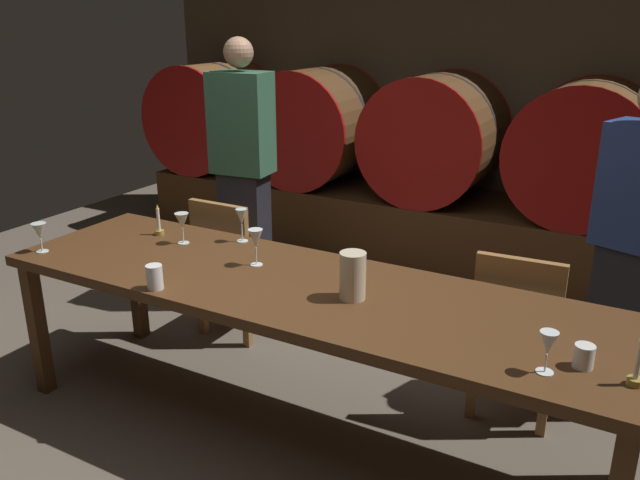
{
  "coord_description": "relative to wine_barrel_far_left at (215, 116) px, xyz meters",
  "views": [
    {
      "loc": [
        1.64,
        -2.28,
        1.92
      ],
      "look_at": [
        0.23,
        0.25,
        0.9
      ],
      "focal_mm": 36.37,
      "sensor_mm": 36.0,
      "label": 1
    }
  ],
  "objects": [
    {
      "name": "wine_barrel_right",
      "position": [
        3.26,
        0.0,
        0.0
      ],
      "size": [
        0.98,
        0.89,
        0.98
      ],
      "color": "brown",
      "rests_on": "barrel_shelf"
    },
    {
      "name": "wine_glass_far_right",
      "position": [
        3.56,
        -2.8,
        -0.12
      ],
      "size": [
        0.06,
        0.06,
        0.15
      ],
      "color": "white",
      "rests_on": "dining_table"
    },
    {
      "name": "chair_left",
      "position": [
        1.57,
        -1.89,
        -0.51
      ],
      "size": [
        0.4,
        0.4,
        0.88
      ],
      "rotation": [
        0.0,
        0.0,
        3.14
      ],
      "color": "olive",
      "rests_on": "ground"
    },
    {
      "name": "barrel_shelf",
      "position": [
        2.18,
        0.0,
        -0.74
      ],
      "size": [
        5.1,
        0.9,
        0.52
      ],
      "primitive_type": "cube",
      "color": "#4C2D16",
      "rests_on": "ground"
    },
    {
      "name": "candle_left",
      "position": [
        1.44,
        -2.35,
        -0.18
      ],
      "size": [
        0.05,
        0.05,
        0.17
      ],
      "color": "olive",
      "rests_on": "dining_table"
    },
    {
      "name": "wine_barrel_center",
      "position": [
        2.16,
        0.0,
        0.0
      ],
      "size": [
        0.98,
        0.89,
        0.98
      ],
      "color": "#513319",
      "rests_on": "barrel_shelf"
    },
    {
      "name": "wine_glass_center",
      "position": [
        1.9,
        -2.22,
        -0.1
      ],
      "size": [
        0.06,
        0.06,
        0.18
      ],
      "color": "silver",
      "rests_on": "dining_table"
    },
    {
      "name": "cup_left",
      "position": [
        1.93,
        -2.91,
        -0.17
      ],
      "size": [
        0.07,
        0.07,
        0.11
      ],
      "primitive_type": "cylinder",
      "color": "white",
      "rests_on": "dining_table"
    },
    {
      "name": "guest_right",
      "position": [
        3.73,
        -1.55,
        -0.15
      ],
      "size": [
        0.44,
        0.35,
        1.66
      ],
      "rotation": [
        0.0,
        0.0,
        2.81
      ],
      "color": "black",
      "rests_on": "ground"
    },
    {
      "name": "candle_right",
      "position": [
        3.83,
        -2.74,
        -0.17
      ],
      "size": [
        0.05,
        0.05,
        0.19
      ],
      "color": "olive",
      "rests_on": "dining_table"
    },
    {
      "name": "guest_left",
      "position": [
        1.35,
        -1.43,
        -0.09
      ],
      "size": [
        0.4,
        0.28,
        1.78
      ],
      "rotation": [
        0.0,
        0.0,
        3.25
      ],
      "color": "black",
      "rests_on": "ground"
    },
    {
      "name": "wine_barrel_far_left",
      "position": [
        0.0,
        0.0,
        0.0
      ],
      "size": [
        0.98,
        0.89,
        0.98
      ],
      "color": "brown",
      "rests_on": "barrel_shelf"
    },
    {
      "name": "wine_barrel_left",
      "position": [
        1.1,
        0.0,
        0.0
      ],
      "size": [
        0.98,
        0.89,
        0.98
      ],
      "color": "#513319",
      "rests_on": "barrel_shelf"
    },
    {
      "name": "wine_glass_left",
      "position": [
        1.65,
        -2.39,
        -0.1
      ],
      "size": [
        0.07,
        0.07,
        0.16
      ],
      "color": "silver",
      "rests_on": "dining_table"
    },
    {
      "name": "pitcher",
      "position": [
        2.73,
        -2.58,
        -0.12
      ],
      "size": [
        0.11,
        0.11,
        0.21
      ],
      "color": "beige",
      "rests_on": "dining_table"
    },
    {
      "name": "dining_table",
      "position": [
        2.46,
        -2.56,
        -0.29
      ],
      "size": [
        2.93,
        0.83,
        0.78
      ],
      "color": "#4C2D16",
      "rests_on": "ground"
    },
    {
      "name": "wine_glass_right",
      "position": [
        2.16,
        -2.46,
        -0.09
      ],
      "size": [
        0.07,
        0.07,
        0.18
      ],
      "color": "white",
      "rests_on": "dining_table"
    },
    {
      "name": "chair_right",
      "position": [
        3.29,
        -1.93,
        -0.51
      ],
      "size": [
        0.42,
        0.42,
        0.88
      ],
      "rotation": [
        0.0,
        0.0,
        3.2
      ],
      "color": "olive",
      "rests_on": "ground"
    },
    {
      "name": "ground_plane",
      "position": [
        2.18,
        -2.56,
        -1.0
      ],
      "size": [
        7.36,
        7.36,
        0.0
      ],
      "primitive_type": "plane",
      "color": "brown"
    },
    {
      "name": "back_wall",
      "position": [
        2.18,
        0.55,
        0.22
      ],
      "size": [
        5.66,
        0.24,
        2.44
      ],
      "primitive_type": "cube",
      "color": "brown",
      "rests_on": "ground"
    },
    {
      "name": "cup_right",
      "position": [
        3.66,
        -2.7,
        -0.18
      ],
      "size": [
        0.07,
        0.07,
        0.08
      ],
      "primitive_type": "cylinder",
      "color": "white",
      "rests_on": "dining_table"
    },
    {
      "name": "wine_glass_far_left",
      "position": [
        1.11,
        -2.84,
        -0.12
      ],
      "size": [
        0.07,
        0.07,
        0.15
      ],
      "color": "silver",
      "rests_on": "dining_table"
    }
  ]
}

